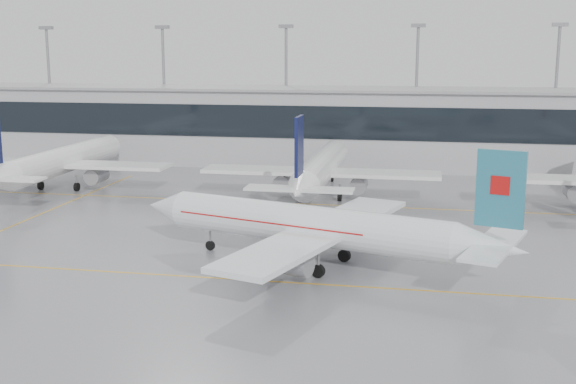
# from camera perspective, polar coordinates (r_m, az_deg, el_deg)

# --- Properties ---
(ground) EXTENTS (320.00, 320.00, 0.00)m
(ground) POSITION_cam_1_polar(r_m,az_deg,el_deg) (58.75, -2.21, -7.02)
(ground) COLOR gray
(ground) RESTS_ON ground
(taxi_line_main) EXTENTS (120.00, 0.25, 0.01)m
(taxi_line_main) POSITION_cam_1_polar(r_m,az_deg,el_deg) (58.75, -2.21, -7.01)
(taxi_line_main) COLOR gold
(taxi_line_main) RESTS_ON ground
(taxi_line_north) EXTENTS (120.00, 0.25, 0.01)m
(taxi_line_north) POSITION_cam_1_polar(r_m,az_deg,el_deg) (87.26, 2.21, -0.98)
(taxi_line_north) COLOR gold
(taxi_line_north) RESTS_ON ground
(taxi_line_cross) EXTENTS (0.25, 60.00, 0.01)m
(taxi_line_cross) POSITION_cam_1_polar(r_m,az_deg,el_deg) (83.47, -20.28, -2.23)
(taxi_line_cross) COLOR gold
(taxi_line_cross) RESTS_ON ground
(terminal) EXTENTS (180.00, 15.00, 12.00)m
(terminal) POSITION_cam_1_polar(r_m,az_deg,el_deg) (117.71, 4.58, 5.09)
(terminal) COLOR #A09FA3
(terminal) RESTS_ON ground
(terminal_glass) EXTENTS (180.00, 0.20, 5.00)m
(terminal_glass) POSITION_cam_1_polar(r_m,az_deg,el_deg) (110.10, 4.16, 5.47)
(terminal_glass) COLOR black
(terminal_glass) RESTS_ON ground
(terminal_roof) EXTENTS (182.00, 16.00, 0.40)m
(terminal_roof) POSITION_cam_1_polar(r_m,az_deg,el_deg) (117.23, 4.62, 8.11)
(terminal_roof) COLOR gray
(terminal_roof) RESTS_ON ground
(light_masts) EXTENTS (156.40, 1.00, 22.60)m
(light_masts) POSITION_cam_1_polar(r_m,az_deg,el_deg) (123.14, 4.94, 8.78)
(light_masts) COLOR gray
(light_masts) RESTS_ON ground
(air_canada_jet) EXTENTS (34.91, 28.32, 11.12)m
(air_canada_jet) POSITION_cam_1_polar(r_m,az_deg,el_deg) (61.35, 2.49, -2.82)
(air_canada_jet) COLOR white
(air_canada_jet) RESTS_ON ground
(parked_jet_b) EXTENTS (29.64, 36.96, 11.72)m
(parked_jet_b) POSITION_cam_1_polar(r_m,az_deg,el_deg) (101.19, -17.45, 2.32)
(parked_jet_b) COLOR white
(parked_jet_b) RESTS_ON ground
(parked_jet_c) EXTENTS (29.64, 36.96, 11.72)m
(parked_jet_c) POSITION_cam_1_polar(r_m,az_deg,el_deg) (90.16, 2.58, 1.81)
(parked_jet_c) COLOR white
(parked_jet_c) RESTS_ON ground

